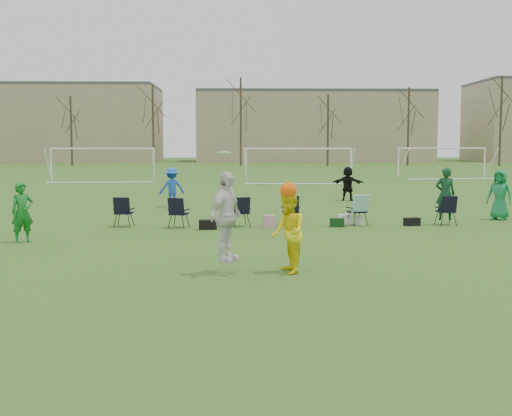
{
  "coord_description": "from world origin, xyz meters",
  "views": [
    {
      "loc": [
        -0.03,
        -12.7,
        2.6
      ],
      "look_at": [
        0.31,
        1.19,
        1.25
      ],
      "focal_mm": 45.0,
      "sensor_mm": 36.0,
      "label": 1
    }
  ],
  "objects_px": {
    "fielder_green_far": "(500,195)",
    "goal_left": "(103,155)",
    "fielder_blue": "(172,188)",
    "center_contest": "(258,224)",
    "goal_right": "(442,154)",
    "goal_mid": "(298,155)",
    "fielder_black": "(348,184)",
    "fielder_green_near": "(22,212)"
  },
  "relations": [
    {
      "from": "center_contest",
      "to": "fielder_green_far",
      "type": "bearing_deg",
      "value": 46.9
    },
    {
      "from": "fielder_blue",
      "to": "fielder_green_far",
      "type": "distance_m",
      "value": 13.03
    },
    {
      "from": "fielder_green_far",
      "to": "fielder_black",
      "type": "bearing_deg",
      "value": 157.37
    },
    {
      "from": "fielder_blue",
      "to": "goal_left",
      "type": "bearing_deg",
      "value": -88.16
    },
    {
      "from": "goal_left",
      "to": "goal_mid",
      "type": "bearing_deg",
      "value": -13.13
    },
    {
      "from": "goal_right",
      "to": "goal_mid",
      "type": "bearing_deg",
      "value": -161.43
    },
    {
      "from": "goal_mid",
      "to": "goal_right",
      "type": "xyz_separation_m",
      "value": [
        12.0,
        6.0,
        0.0
      ]
    },
    {
      "from": "fielder_green_far",
      "to": "goal_right",
      "type": "distance_m",
      "value": 29.27
    },
    {
      "from": "fielder_green_near",
      "to": "fielder_black",
      "type": "xyz_separation_m",
      "value": [
        10.97,
        12.97,
        -0.01
      ]
    },
    {
      "from": "goal_mid",
      "to": "goal_right",
      "type": "bearing_deg",
      "value": 30.57
    },
    {
      "from": "fielder_blue",
      "to": "center_contest",
      "type": "bearing_deg",
      "value": 84.79
    },
    {
      "from": "fielder_blue",
      "to": "goal_mid",
      "type": "xyz_separation_m",
      "value": [
        6.95,
        17.47,
        1.09
      ]
    },
    {
      "from": "fielder_black",
      "to": "goal_mid",
      "type": "relative_size",
      "value": 0.22
    },
    {
      "from": "fielder_green_near",
      "to": "goal_left",
      "type": "distance_m",
      "value": 29.71
    },
    {
      "from": "fielder_green_near",
      "to": "goal_left",
      "type": "height_order",
      "value": "goal_left"
    },
    {
      "from": "goal_left",
      "to": "fielder_green_near",
      "type": "bearing_deg",
      "value": -87.08
    },
    {
      "from": "fielder_green_far",
      "to": "goal_left",
      "type": "xyz_separation_m",
      "value": [
        -19.1,
        24.42,
        1.04
      ]
    },
    {
      "from": "goal_left",
      "to": "goal_mid",
      "type": "relative_size",
      "value": 1.0
    },
    {
      "from": "goal_left",
      "to": "goal_mid",
      "type": "xyz_separation_m",
      "value": [
        14.0,
        -2.0,
        0.0
      ]
    },
    {
      "from": "goal_mid",
      "to": "fielder_blue",
      "type": "bearing_deg",
      "value": -107.7
    },
    {
      "from": "fielder_black",
      "to": "goal_right",
      "type": "distance_m",
      "value": 23.21
    },
    {
      "from": "fielder_black",
      "to": "goal_mid",
      "type": "bearing_deg",
      "value": -66.14
    },
    {
      "from": "fielder_green_far",
      "to": "goal_mid",
      "type": "height_order",
      "value": "goal_mid"
    },
    {
      "from": "fielder_green_near",
      "to": "goal_right",
      "type": "bearing_deg",
      "value": 21.04
    },
    {
      "from": "fielder_green_near",
      "to": "goal_mid",
      "type": "height_order",
      "value": "goal_mid"
    },
    {
      "from": "goal_right",
      "to": "fielder_green_far",
      "type": "bearing_deg",
      "value": -111.65
    },
    {
      "from": "fielder_green_near",
      "to": "goal_mid",
      "type": "distance_m",
      "value": 29.17
    },
    {
      "from": "fielder_green_far",
      "to": "fielder_black",
      "type": "xyz_separation_m",
      "value": [
        -4.04,
        7.98,
        -0.08
      ]
    },
    {
      "from": "fielder_black",
      "to": "goal_right",
      "type": "height_order",
      "value": "goal_right"
    },
    {
      "from": "center_contest",
      "to": "fielder_green_near",
      "type": "bearing_deg",
      "value": 144.77
    },
    {
      "from": "fielder_blue",
      "to": "fielder_green_far",
      "type": "bearing_deg",
      "value": 139.61
    },
    {
      "from": "center_contest",
      "to": "goal_right",
      "type": "xyz_separation_m",
      "value": [
        15.68,
        37.81,
        0.9
      ]
    },
    {
      "from": "fielder_blue",
      "to": "goal_right",
      "type": "distance_m",
      "value": 30.19
    },
    {
      "from": "fielder_green_far",
      "to": "center_contest",
      "type": "distance_m",
      "value": 12.85
    },
    {
      "from": "fielder_blue",
      "to": "goal_left",
      "type": "height_order",
      "value": "goal_left"
    },
    {
      "from": "fielder_green_near",
      "to": "fielder_green_far",
      "type": "relative_size",
      "value": 0.92
    },
    {
      "from": "fielder_black",
      "to": "goal_right",
      "type": "relative_size",
      "value": 0.22
    },
    {
      "from": "goal_mid",
      "to": "goal_right",
      "type": "height_order",
      "value": "same"
    },
    {
      "from": "fielder_green_near",
      "to": "fielder_blue",
      "type": "bearing_deg",
      "value": 37.72
    },
    {
      "from": "goal_left",
      "to": "goal_right",
      "type": "bearing_deg",
      "value": 3.75
    },
    {
      "from": "fielder_blue",
      "to": "goal_left",
      "type": "distance_m",
      "value": 20.74
    },
    {
      "from": "goal_left",
      "to": "fielder_blue",
      "type": "bearing_deg",
      "value": -75.1
    }
  ]
}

